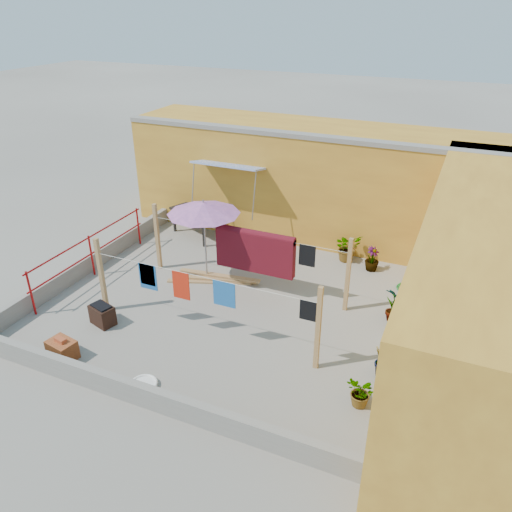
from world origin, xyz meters
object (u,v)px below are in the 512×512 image
object	(u,v)px
water_jug_a	(392,334)
outdoor_table	(197,214)
white_basin	(144,384)
water_jug_b	(405,296)
green_hose	(408,288)
plant_back_a	(347,247)
brick_stack	(62,349)
brazier	(102,315)
patio_umbrella	(204,209)

from	to	relation	value
water_jug_a	outdoor_table	bearing A→B (deg)	154.75
white_basin	water_jug_b	xyz separation A→B (m)	(3.92, 4.86, 0.12)
white_basin	green_hose	xyz separation A→B (m)	(3.92, 5.51, -0.01)
water_jug_b	plant_back_a	xyz separation A→B (m)	(-1.79, 1.54, 0.22)
green_hose	white_basin	bearing A→B (deg)	-125.47
brick_stack	brazier	xyz separation A→B (m)	(-0.04, 1.26, 0.03)
green_hose	brazier	bearing A→B (deg)	-144.66
plant_back_a	water_jug_a	bearing A→B (deg)	-60.63
outdoor_table	brick_stack	size ratio (longest dim) A/B	3.08
outdoor_table	plant_back_a	world-z (taller)	outdoor_table
brick_stack	plant_back_a	distance (m)	7.54
water_jug_a	green_hose	distance (m)	2.29
water_jug_b	plant_back_a	bearing A→B (deg)	139.29
outdoor_table	water_jug_b	xyz separation A→B (m)	(6.29, -1.33, -0.54)
outdoor_table	water_jug_b	size ratio (longest dim) A/B	4.91
patio_umbrella	brazier	size ratio (longest dim) A/B	3.49
patio_umbrella	water_jug_b	world-z (taller)	patio_umbrella
brick_stack	brazier	distance (m)	1.27
outdoor_table	plant_back_a	xyz separation A→B (m)	(4.50, 0.21, -0.32)
water_jug_a	plant_back_a	world-z (taller)	plant_back_a
brazier	white_basin	distance (m)	2.39
white_basin	green_hose	bearing A→B (deg)	54.53
white_basin	water_jug_a	world-z (taller)	water_jug_a
brazier	water_jug_b	world-z (taller)	brazier
brazier	plant_back_a	world-z (taller)	plant_back_a
green_hose	water_jug_b	bearing A→B (deg)	-90.00
outdoor_table	green_hose	bearing A→B (deg)	-6.16
brick_stack	water_jug_b	xyz separation A→B (m)	(5.86, 4.80, -0.04)
white_basin	outdoor_table	bearing A→B (deg)	110.91
outdoor_table	water_jug_b	distance (m)	6.45
brazier	water_jug_b	xyz separation A→B (m)	(5.90, 3.54, -0.07)
outdoor_table	brazier	bearing A→B (deg)	-85.49
green_hose	patio_umbrella	bearing A→B (deg)	-162.54
outdoor_table	plant_back_a	bearing A→B (deg)	2.71
brazier	plant_back_a	size ratio (longest dim) A/B	0.78
green_hose	outdoor_table	bearing A→B (deg)	173.84
brick_stack	green_hose	xyz separation A→B (m)	(5.86, 5.45, -0.17)
patio_umbrella	outdoor_table	bearing A→B (deg)	124.44
brazier	green_hose	bearing A→B (deg)	35.34
patio_umbrella	water_jug_a	bearing A→B (deg)	-9.26
white_basin	plant_back_a	bearing A→B (deg)	71.54
patio_umbrella	water_jug_b	xyz separation A→B (m)	(4.79, 0.86, -1.74)
patio_umbrella	green_hose	world-z (taller)	patio_umbrella
brazier	white_basin	size ratio (longest dim) A/B	1.18
brazier	green_hose	xyz separation A→B (m)	(5.90, 4.19, -0.19)
water_jug_a	plant_back_a	bearing A→B (deg)	119.37
outdoor_table	plant_back_a	distance (m)	4.52
outdoor_table	white_basin	size ratio (longest dim) A/B	3.60
patio_umbrella	outdoor_table	world-z (taller)	patio_umbrella
brick_stack	water_jug_b	size ratio (longest dim) A/B	1.59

